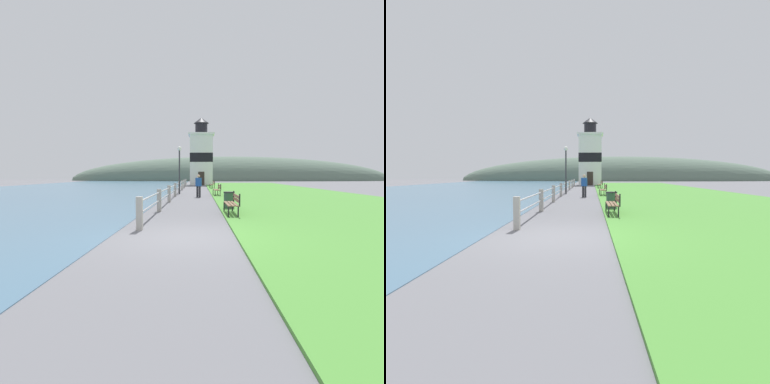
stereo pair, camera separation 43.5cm
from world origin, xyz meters
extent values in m
plane|color=slate|center=(0.00, 0.00, 0.00)|extent=(160.00, 160.00, 0.00)
cube|color=#4C8E38|center=(7.43, 18.82, 0.03)|extent=(12.00, 56.45, 0.06)
cube|color=#476B84|center=(-13.93, 18.82, 0.01)|extent=(24.00, 90.32, 0.01)
cube|color=#A8A399|center=(-1.33, 1.00, 0.51)|extent=(0.18, 0.18, 1.01)
cube|color=#A8A399|center=(-1.33, 5.43, 0.51)|extent=(0.18, 0.18, 1.01)
cube|color=#A8A399|center=(-1.33, 9.85, 0.51)|extent=(0.18, 0.18, 1.01)
cube|color=#A8A399|center=(-1.33, 14.28, 0.51)|extent=(0.18, 0.18, 1.01)
cube|color=#A8A399|center=(-1.33, 18.71, 0.51)|extent=(0.18, 0.18, 1.01)
cube|color=#A8A399|center=(-1.33, 23.13, 0.51)|extent=(0.18, 0.18, 1.01)
cube|color=#A8A399|center=(-1.33, 27.56, 0.51)|extent=(0.18, 0.18, 1.01)
cube|color=#A8A399|center=(-1.33, 31.99, 0.51)|extent=(0.18, 0.18, 1.01)
cylinder|color=#B2B2B7|center=(-1.33, 16.49, 0.86)|extent=(0.06, 30.99, 0.06)
cylinder|color=#B2B2B7|center=(-1.33, 16.49, 0.51)|extent=(0.06, 30.99, 0.06)
cube|color=brown|center=(1.60, 4.36, 0.47)|extent=(0.12, 1.95, 0.04)
cube|color=brown|center=(1.75, 4.36, 0.47)|extent=(0.12, 1.95, 0.04)
cube|color=brown|center=(1.90, 4.36, 0.47)|extent=(0.12, 1.95, 0.04)
cube|color=brown|center=(1.98, 4.36, 0.79)|extent=(0.06, 1.95, 0.11)
cube|color=brown|center=(1.98, 4.36, 0.63)|extent=(0.06, 1.95, 0.11)
cube|color=black|center=(1.57, 3.40, 0.23)|extent=(0.05, 0.05, 0.45)
cube|color=black|center=(1.56, 5.31, 0.23)|extent=(0.05, 0.05, 0.45)
cube|color=black|center=(1.94, 3.41, 0.23)|extent=(0.05, 0.05, 0.45)
cube|color=black|center=(1.93, 5.31, 0.23)|extent=(0.05, 0.05, 0.45)
cube|color=black|center=(1.99, 3.41, 0.70)|extent=(0.05, 0.05, 0.49)
cube|color=black|center=(1.98, 5.31, 0.70)|extent=(0.05, 0.05, 0.49)
cube|color=brown|center=(1.64, 15.11, 0.47)|extent=(0.18, 1.86, 0.04)
cube|color=brown|center=(1.79, 15.11, 0.47)|extent=(0.18, 1.86, 0.04)
cube|color=brown|center=(1.93, 15.12, 0.47)|extent=(0.18, 1.86, 0.04)
cube|color=brown|center=(2.02, 15.12, 0.79)|extent=(0.12, 1.86, 0.11)
cube|color=brown|center=(2.02, 15.12, 0.63)|extent=(0.12, 1.86, 0.11)
cube|color=black|center=(1.64, 14.20, 0.23)|extent=(0.05, 0.05, 0.45)
cube|color=black|center=(1.57, 16.01, 0.23)|extent=(0.05, 0.05, 0.45)
cube|color=black|center=(2.01, 14.22, 0.23)|extent=(0.05, 0.05, 0.45)
cube|color=black|center=(1.94, 16.03, 0.23)|extent=(0.05, 0.05, 0.45)
cube|color=black|center=(2.06, 14.22, 0.70)|extent=(0.05, 0.05, 0.49)
cube|color=black|center=(1.99, 16.03, 0.70)|extent=(0.05, 0.05, 0.49)
cube|color=brown|center=(1.76, 26.55, 0.47)|extent=(0.23, 1.94, 0.04)
cube|color=brown|center=(1.91, 26.56, 0.47)|extent=(0.23, 1.94, 0.04)
cube|color=brown|center=(2.05, 26.57, 0.47)|extent=(0.23, 1.94, 0.04)
cube|color=brown|center=(2.14, 26.58, 0.79)|extent=(0.17, 1.94, 0.11)
cube|color=brown|center=(2.14, 26.58, 0.63)|extent=(0.17, 1.94, 0.11)
cube|color=black|center=(1.78, 25.61, 0.23)|extent=(0.05, 0.05, 0.45)
cube|color=black|center=(1.67, 27.49, 0.23)|extent=(0.05, 0.05, 0.45)
cube|color=black|center=(2.15, 25.63, 0.23)|extent=(0.05, 0.05, 0.45)
cube|color=black|center=(2.03, 27.51, 0.23)|extent=(0.05, 0.05, 0.45)
cube|color=black|center=(2.20, 25.63, 0.70)|extent=(0.05, 0.05, 0.49)
cube|color=black|center=(2.08, 27.52, 0.70)|extent=(0.05, 0.05, 0.49)
cube|color=white|center=(0.76, 37.71, 3.74)|extent=(3.35, 3.35, 7.47)
cube|color=black|center=(0.76, 37.71, 4.11)|extent=(3.39, 3.39, 1.35)
cube|color=white|center=(0.76, 37.71, 7.60)|extent=(3.85, 3.85, 0.25)
cylinder|color=black|center=(0.76, 37.71, 8.50)|extent=(1.84, 1.84, 1.56)
cone|color=black|center=(0.76, 37.71, 9.71)|extent=(2.30, 2.30, 0.86)
cube|color=#332823|center=(0.76, 36.01, 1.00)|extent=(0.90, 0.06, 2.00)
cylinder|color=#28282D|center=(0.33, 13.73, 0.40)|extent=(0.15, 0.15, 0.80)
cylinder|color=#28282D|center=(0.50, 13.66, 0.40)|extent=(0.15, 0.15, 0.80)
cube|color=#1E4C99|center=(0.41, 13.70, 1.10)|extent=(0.45, 0.35, 0.60)
sphere|color=tan|center=(0.41, 13.70, 1.53)|extent=(0.22, 0.22, 0.22)
cylinder|color=#2D5138|center=(1.88, 6.36, 0.40)|extent=(0.50, 0.50, 0.80)
cylinder|color=black|center=(1.88, 6.36, 0.82)|extent=(0.54, 0.54, 0.04)
cylinder|color=#333338|center=(-1.18, 16.98, 1.80)|extent=(0.12, 0.12, 3.60)
sphere|color=white|center=(-1.18, 16.98, 3.78)|extent=(0.36, 0.36, 0.36)
ellipsoid|color=#566B5B|center=(8.00, 67.63, 0.00)|extent=(80.00, 16.00, 12.00)
camera|label=1|loc=(0.46, -7.87, 1.69)|focal=28.00mm
camera|label=2|loc=(0.89, -7.86, 1.69)|focal=28.00mm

